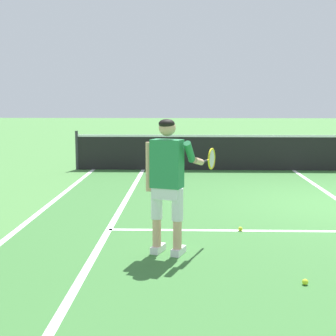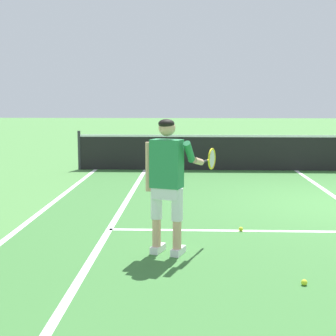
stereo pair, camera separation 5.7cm
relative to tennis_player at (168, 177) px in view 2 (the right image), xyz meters
name	(u,v)px [view 2 (the right image)]	position (x,y,z in m)	size (l,w,h in m)	color
line_centre_service	(328,192)	(3.18, 4.35, -0.99)	(0.10, 6.40, 0.01)	white
line_singles_left	(120,211)	(-0.93, 2.38, -0.99)	(0.10, 10.34, 0.01)	white
line_doubles_left	(43,210)	(-2.31, 2.38, -0.99)	(0.10, 10.34, 0.01)	white
tennis_net	(297,152)	(3.18, 7.55, -0.49)	(11.96, 0.08, 1.07)	#333338
tennis_player	(168,177)	(0.00, 0.00, 0.00)	(0.92, 1.01, 1.71)	white
tennis_ball_near_feet	(241,229)	(1.04, 1.13, -0.96)	(0.07, 0.07, 0.07)	#CCE02D
tennis_ball_by_baseline	(304,282)	(1.49, -1.05, -0.96)	(0.07, 0.07, 0.07)	#CCE02D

